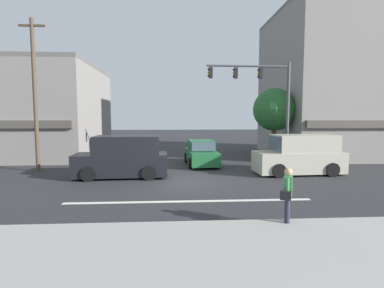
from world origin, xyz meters
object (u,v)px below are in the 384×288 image
at_px(utility_pole_near_left, 35,94).
at_px(sedan_crossing_leftbound, 201,154).
at_px(utility_pole_far_right, 300,99).
at_px(street_tree, 274,110).
at_px(van_crossing_center, 300,155).
at_px(van_waiting_far, 123,158).
at_px(traffic_light_mast, 266,95).
at_px(pedestrian_foreground_with_bag, 288,194).

bearing_deg(utility_pole_near_left, sedan_crossing_leftbound, 10.76).
relative_size(utility_pole_near_left, utility_pole_far_right, 1.00).
bearing_deg(sedan_crossing_leftbound, street_tree, 18.17).
xyz_separation_m(utility_pole_near_left, utility_pole_far_right, (16.49, 3.48, -0.02)).
distance_m(street_tree, van_crossing_center, 5.78).
xyz_separation_m(utility_pole_near_left, van_waiting_far, (5.07, -1.94, -3.34)).
xyz_separation_m(traffic_light_mast, van_crossing_center, (1.40, -1.61, -3.30)).
bearing_deg(pedestrian_foreground_with_bag, utility_pole_far_right, 65.76).
height_order(traffic_light_mast, van_waiting_far, traffic_light_mast).
distance_m(street_tree, traffic_light_mast, 4.02).
bearing_deg(van_crossing_center, utility_pole_far_right, 67.67).
xyz_separation_m(van_crossing_center, pedestrian_foreground_with_bag, (-3.66, -7.68, -0.05)).
height_order(traffic_light_mast, van_crossing_center, traffic_light_mast).
bearing_deg(sedan_crossing_leftbound, pedestrian_foreground_with_bag, -83.12).
relative_size(traffic_light_mast, van_waiting_far, 1.33).
xyz_separation_m(utility_pole_far_right, pedestrian_foreground_with_bag, (-5.77, -12.81, -3.38)).
height_order(street_tree, van_crossing_center, street_tree).
height_order(street_tree, van_waiting_far, street_tree).
xyz_separation_m(traffic_light_mast, pedestrian_foreground_with_bag, (-2.26, -9.29, -3.35)).
distance_m(utility_pole_near_left, utility_pole_far_right, 16.86).
distance_m(street_tree, utility_pole_far_right, 1.95).
xyz_separation_m(street_tree, traffic_light_mast, (-1.72, -3.56, 0.74)).
height_order(utility_pole_far_right, traffic_light_mast, utility_pole_far_right).
height_order(utility_pole_far_right, pedestrian_foreground_with_bag, utility_pole_far_right).
distance_m(utility_pole_near_left, pedestrian_foreground_with_bag, 14.61).
distance_m(utility_pole_far_right, van_waiting_far, 13.08).
bearing_deg(utility_pole_far_right, van_waiting_far, -154.61).
bearing_deg(pedestrian_foreground_with_bag, van_crossing_center, 64.52).
bearing_deg(pedestrian_foreground_with_bag, sedan_crossing_leftbound, 96.88).
xyz_separation_m(street_tree, van_crossing_center, (-0.31, -5.17, -2.56)).
distance_m(utility_pole_far_right, traffic_light_mast, 4.97).
bearing_deg(traffic_light_mast, van_waiting_far, -166.45).
bearing_deg(traffic_light_mast, utility_pole_far_right, 45.06).
height_order(utility_pole_far_right, van_waiting_far, utility_pole_far_right).
distance_m(utility_pole_near_left, van_crossing_center, 14.86).
bearing_deg(van_crossing_center, sedan_crossing_leftbound, 145.59).
bearing_deg(utility_pole_far_right, sedan_crossing_leftbound, -166.56).
bearing_deg(traffic_light_mast, pedestrian_foreground_with_bag, -103.66).
distance_m(sedan_crossing_leftbound, van_crossing_center, 6.07).
xyz_separation_m(utility_pole_near_left, traffic_light_mast, (12.98, -0.03, -0.05)).
distance_m(van_crossing_center, pedestrian_foreground_with_bag, 8.51).
xyz_separation_m(street_tree, sedan_crossing_leftbound, (-5.31, -1.74, -2.85)).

